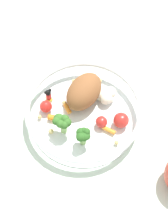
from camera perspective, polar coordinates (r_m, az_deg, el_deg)
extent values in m
plane|color=silver|center=(0.67, 0.56, -0.90)|extent=(2.40, 2.40, 0.00)
cylinder|color=white|center=(0.67, 0.00, -0.88)|extent=(0.24, 0.24, 0.01)
torus|color=white|center=(0.64, 0.00, 0.74)|extent=(0.25, 0.25, 0.01)
ellipsoid|color=brown|center=(0.66, -0.18, 3.79)|extent=(0.11, 0.12, 0.06)
cylinder|color=#8EB766|center=(0.64, -3.79, -2.91)|extent=(0.01, 0.01, 0.03)
sphere|color=#386B28|center=(0.61, -5.10, -1.72)|extent=(0.02, 0.02, 0.02)
sphere|color=#386B28|center=(0.61, -4.40, -2.21)|extent=(0.02, 0.02, 0.02)
sphere|color=#386B28|center=(0.61, -3.69, -2.43)|extent=(0.02, 0.02, 0.02)
sphere|color=#386B28|center=(0.61, -3.23, -1.94)|extent=(0.02, 0.02, 0.02)
sphere|color=#386B28|center=(0.61, -3.53, -1.32)|extent=(0.02, 0.02, 0.02)
sphere|color=#386B28|center=(0.61, -3.87, -1.25)|extent=(0.02, 0.02, 0.02)
sphere|color=#386B28|center=(0.62, -4.69, -1.27)|extent=(0.02, 0.02, 0.02)
cylinder|color=#7FAD5B|center=(0.62, -0.18, -5.10)|extent=(0.01, 0.01, 0.02)
sphere|color=#2D6023|center=(0.61, -0.69, -4.30)|extent=(0.02, 0.02, 0.02)
sphere|color=#2D6023|center=(0.60, -0.65, -4.71)|extent=(0.02, 0.02, 0.02)
sphere|color=#2D6023|center=(0.60, -0.04, -4.63)|extent=(0.02, 0.02, 0.02)
sphere|color=#2D6023|center=(0.60, 0.47, -4.50)|extent=(0.02, 0.02, 0.02)
sphere|color=#2D6023|center=(0.60, 0.49, -3.67)|extent=(0.01, 0.01, 0.01)
sphere|color=#2D6023|center=(0.61, -0.05, -3.52)|extent=(0.01, 0.01, 0.01)
sphere|color=#2D6023|center=(0.61, -0.62, -3.79)|extent=(0.02, 0.02, 0.02)
sphere|color=silver|center=(0.68, 3.24, 3.27)|extent=(0.03, 0.03, 0.03)
sphere|color=silver|center=(0.67, 4.10, 2.59)|extent=(0.03, 0.03, 0.03)
sphere|color=silver|center=(0.68, 4.82, 2.49)|extent=(0.02, 0.02, 0.02)
sphere|color=silver|center=(0.68, 4.91, 3.64)|extent=(0.03, 0.03, 0.03)
sphere|color=silver|center=(0.68, 4.27, 3.52)|extent=(0.02, 0.02, 0.02)
sphere|color=silver|center=(0.68, 4.19, 3.34)|extent=(0.02, 0.02, 0.02)
cube|color=yellow|center=(0.69, -6.49, 2.50)|extent=(0.02, 0.02, 0.00)
cylinder|color=red|center=(0.68, -6.57, 2.96)|extent=(0.02, 0.02, 0.02)
sphere|color=black|center=(0.67, -6.68, 3.59)|extent=(0.01, 0.01, 0.01)
sphere|color=black|center=(0.67, -7.11, 3.60)|extent=(0.01, 0.01, 0.01)
sphere|color=black|center=(0.67, -6.33, 4.02)|extent=(0.01, 0.01, 0.01)
cylinder|color=orange|center=(0.66, -5.52, -0.88)|extent=(0.03, 0.02, 0.01)
cylinder|color=orange|center=(0.65, 4.65, -3.34)|extent=(0.03, 0.03, 0.01)
cylinder|color=orange|center=(0.67, -3.08, 0.63)|extent=(0.02, 0.03, 0.01)
sphere|color=red|center=(0.64, 3.25, -1.83)|extent=(0.03, 0.03, 0.03)
sphere|color=red|center=(0.67, -7.07, 1.02)|extent=(0.03, 0.03, 0.03)
sphere|color=red|center=(0.65, 6.88, -1.51)|extent=(0.03, 0.03, 0.03)
sphere|color=tan|center=(0.64, -6.14, -3.54)|extent=(0.01, 0.01, 0.01)
sphere|color=tan|center=(0.63, 6.06, -5.65)|extent=(0.01, 0.01, 0.01)
sphere|color=#D1B775|center=(0.71, 2.86, 5.87)|extent=(0.01, 0.01, 0.01)
sphere|color=tan|center=(0.68, -3.69, 1.76)|extent=(0.01, 0.01, 0.01)
sphere|color=tan|center=(0.71, -1.88, 5.71)|extent=(0.01, 0.01, 0.01)
sphere|color=tan|center=(0.66, -8.23, -0.89)|extent=(0.01, 0.01, 0.01)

